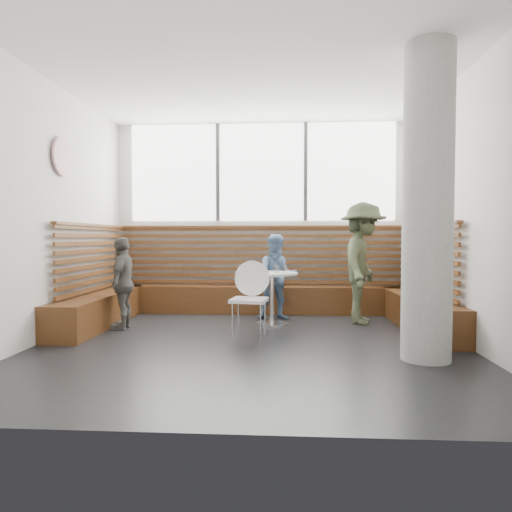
# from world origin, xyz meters

# --- Properties ---
(room) EXTENTS (5.00, 5.00, 3.20)m
(room) POSITION_xyz_m (0.00, 0.00, 1.60)
(room) COLOR silver
(room) RESTS_ON ground
(booth) EXTENTS (5.00, 2.50, 1.44)m
(booth) POSITION_xyz_m (0.00, 1.77, 0.41)
(booth) COLOR #452611
(booth) RESTS_ON ground
(concrete_column) EXTENTS (0.50, 0.50, 3.20)m
(concrete_column) POSITION_xyz_m (1.85, -0.60, 1.60)
(concrete_column) COLOR gray
(concrete_column) RESTS_ON ground
(wall_art) EXTENTS (0.03, 0.50, 0.50)m
(wall_art) POSITION_xyz_m (-2.46, 0.40, 2.30)
(wall_art) COLOR white
(wall_art) RESTS_ON room
(cafe_table) EXTENTS (0.73, 0.73, 0.75)m
(cafe_table) POSITION_xyz_m (0.22, 1.22, 0.54)
(cafe_table) COLOR silver
(cafe_table) RESTS_ON ground
(cafe_chair) EXTENTS (0.46, 0.45, 0.96)m
(cafe_chair) POSITION_xyz_m (-0.05, 0.43, 0.56)
(cafe_chair) COLOR white
(cafe_chair) RESTS_ON ground
(adult_man) EXTENTS (0.96, 1.28, 1.77)m
(adult_man) POSITION_xyz_m (1.54, 1.39, 0.88)
(adult_man) COLOR #3F4830
(adult_man) RESTS_ON ground
(child_back) EXTENTS (0.69, 0.57, 1.31)m
(child_back) POSITION_xyz_m (0.29, 1.62, 0.65)
(child_back) COLOR #5C7BA1
(child_back) RESTS_ON ground
(child_left) EXTENTS (0.34, 0.76, 1.27)m
(child_left) POSITION_xyz_m (-1.83, 0.79, 0.63)
(child_left) COLOR #595651
(child_left) RESTS_ON ground
(plate_near) EXTENTS (0.18, 0.18, 0.01)m
(plate_near) POSITION_xyz_m (0.14, 1.32, 0.76)
(plate_near) COLOR white
(plate_near) RESTS_ON cafe_table
(plate_far) EXTENTS (0.19, 0.19, 0.01)m
(plate_far) POSITION_xyz_m (0.29, 1.33, 0.76)
(plate_far) COLOR white
(plate_far) RESTS_ON cafe_table
(glass_left) EXTENTS (0.07, 0.07, 0.11)m
(glass_left) POSITION_xyz_m (0.03, 1.17, 0.81)
(glass_left) COLOR white
(glass_left) RESTS_ON cafe_table
(glass_mid) EXTENTS (0.07, 0.07, 0.10)m
(glass_mid) POSITION_xyz_m (0.29, 1.18, 0.81)
(glass_mid) COLOR white
(glass_mid) RESTS_ON cafe_table
(glass_right) EXTENTS (0.06, 0.06, 0.10)m
(glass_right) POSITION_xyz_m (0.41, 1.19, 0.80)
(glass_right) COLOR white
(glass_right) RESTS_ON cafe_table
(menu_card) EXTENTS (0.23, 0.19, 0.00)m
(menu_card) POSITION_xyz_m (0.25, 1.02, 0.76)
(menu_card) COLOR #A5C64C
(menu_card) RESTS_ON cafe_table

